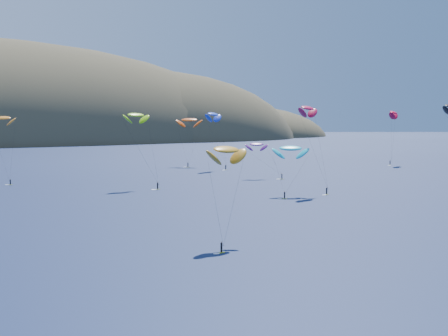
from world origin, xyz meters
TOP-DOWN VIEW (x-y plane):
  - island at (39.40, 562.36)m, footprint 730.00×300.00m
  - kitesurfer_1 at (-41.23, 160.15)m, footprint 8.30×8.58m
  - kitesurfer_2 at (-29.21, 48.76)m, footprint 10.55×10.95m
  - kitesurfer_3 at (-9.91, 131.36)m, footprint 8.84×12.33m
  - kitesurfer_4 at (41.46, 175.93)m, footprint 11.27×10.85m
  - kitesurfer_5 at (17.22, 93.30)m, footprint 12.17×11.06m
  - kitesurfer_6 at (35.86, 136.87)m, footprint 9.42×11.90m
  - kitesurfer_8 at (122.21, 158.76)m, footprint 10.85×9.50m
  - kitesurfer_9 at (23.69, 94.49)m, footprint 9.29×10.40m
  - kitesurfer_11 at (42.95, 198.83)m, footprint 11.43×14.10m

SIDE VIEW (x-z plane):
  - island at x=39.40m, z-range -115.74..94.26m
  - kitesurfer_6 at x=35.86m, z-range 4.60..18.03m
  - kitesurfer_5 at x=17.22m, z-range 4.80..19.51m
  - kitesurfer_2 at x=-29.21m, z-range 6.26..23.29m
  - kitesurfer_11 at x=42.95m, z-range 8.25..30.78m
  - kitesurfer_1 at x=-41.23m, z-range 8.93..31.18m
  - kitesurfer_3 at x=-9.91m, z-range 9.26..32.55m
  - kitesurfer_4 at x=41.46m, z-range 9.41..34.05m
  - kitesurfer_9 at x=23.69m, z-range 10.12..35.18m
  - kitesurfer_8 at x=122.21m, z-range 9.94..35.49m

